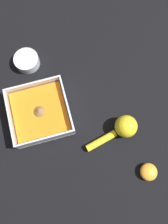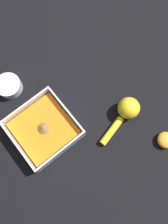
{
  "view_description": "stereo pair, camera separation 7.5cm",
  "coord_description": "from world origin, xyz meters",
  "px_view_note": "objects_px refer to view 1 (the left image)",
  "views": [
    {
      "loc": [
        -0.23,
        -0.07,
        0.76
      ],
      "look_at": [
        -0.06,
        -0.12,
        0.03
      ],
      "focal_mm": 35.0,
      "sensor_mm": 36.0,
      "label": 1
    },
    {
      "loc": [
        -0.2,
        -0.0,
        0.76
      ],
      "look_at": [
        -0.06,
        -0.12,
        0.03
      ],
      "focal_mm": 35.0,
      "sensor_mm": 36.0,
      "label": 2
    }
  ],
  "objects_px": {
    "spice_bowl": "(27,61)",
    "lemon_squeezer": "(123,128)",
    "square_dish": "(40,113)",
    "lemon_half": "(149,172)"
  },
  "relations": [
    {
      "from": "square_dish",
      "to": "lemon_squeezer",
      "type": "xyz_separation_m",
      "value": [
        -0.13,
        -0.26,
        0.01
      ]
    },
    {
      "from": "lemon_squeezer",
      "to": "lemon_half",
      "type": "relative_size",
      "value": 3.24
    },
    {
      "from": "lemon_squeezer",
      "to": "lemon_half",
      "type": "xyz_separation_m",
      "value": [
        -0.16,
        -0.04,
        -0.02
      ]
    },
    {
      "from": "square_dish",
      "to": "lemon_squeezer",
      "type": "distance_m",
      "value": 0.29
    },
    {
      "from": "square_dish",
      "to": "spice_bowl",
      "type": "relative_size",
      "value": 2.22
    },
    {
      "from": "square_dish",
      "to": "lemon_squeezer",
      "type": "height_order",
      "value": "lemon_squeezer"
    },
    {
      "from": "spice_bowl",
      "to": "lemon_squeezer",
      "type": "distance_m",
      "value": 0.43
    },
    {
      "from": "square_dish",
      "to": "lemon_half",
      "type": "xyz_separation_m",
      "value": [
        -0.29,
        -0.3,
        -0.01
      ]
    },
    {
      "from": "square_dish",
      "to": "spice_bowl",
      "type": "bearing_deg",
      "value": 1.5
    },
    {
      "from": "lemon_half",
      "to": "spice_bowl",
      "type": "bearing_deg",
      "value": 31.57
    }
  ]
}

